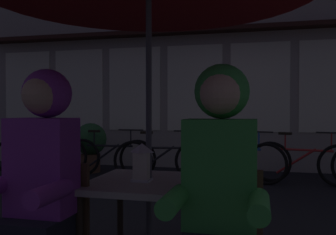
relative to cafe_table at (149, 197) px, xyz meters
name	(u,v)px	position (x,y,z in m)	size (l,w,h in m)	color
cafe_table	(149,197)	(0.00, 0.00, 0.00)	(0.72, 0.72, 0.74)	#B2AD9E
lantern	(142,161)	(-0.03, -0.03, 0.22)	(0.11, 0.11, 0.23)	white
chair_left	(46,234)	(-0.48, -0.37, -0.15)	(0.40, 0.40, 0.87)	#513823
person_left_hooded	(40,171)	(-0.48, -0.43, 0.21)	(0.45, 0.56, 1.40)	black
person_right_hooded	(220,179)	(0.48, -0.43, 0.21)	(0.45, 0.56, 1.40)	black
shopfront_building	(197,16)	(-0.60, 5.39, 2.45)	(10.00, 0.93, 6.20)	#9E9389
bicycle_nearest	(40,156)	(-3.16, 3.69, -0.29)	(1.64, 0.44, 0.84)	black
bicycle_second	(109,157)	(-1.88, 3.82, -0.29)	(1.68, 0.10, 0.84)	black
bicycle_third	(164,160)	(-0.88, 3.72, -0.29)	(1.66, 0.35, 0.84)	black
bicycle_fourth	(235,161)	(0.27, 3.90, -0.29)	(1.64, 0.46, 0.84)	black
bicycle_fifth	(304,163)	(1.33, 3.92, -0.29)	(1.65, 0.39, 0.84)	black
potted_plant	(91,143)	(-2.42, 4.21, -0.09)	(0.60, 0.60, 0.92)	brown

